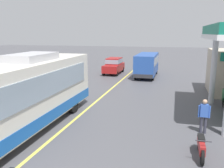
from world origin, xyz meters
TOP-DOWN VIEW (x-y plane):
  - ground at (0.00, 20.00)m, footprint 120.00×120.00m
  - lane_divider_stripe at (0.00, 15.00)m, footprint 0.16×50.00m
  - coach_bus_main at (-1.67, 5.44)m, footprint 2.60×11.04m
  - minibus_opposing_lane at (2.18, 22.24)m, footprint 2.04×6.13m
  - motorcycle_parked_forecourt at (6.33, 5.05)m, footprint 0.55×1.80m
  - pedestrian_near_pump at (6.63, 7.47)m, footprint 0.55×0.22m
  - car_trailing_behind_bus at (-1.76, 23.19)m, footprint 1.70×4.20m

SIDE VIEW (x-z plane):
  - ground at x=0.00m, z-range 0.00..0.00m
  - lane_divider_stripe at x=0.00m, z-range 0.00..0.01m
  - motorcycle_parked_forecourt at x=6.33m, z-range -0.02..0.90m
  - pedestrian_near_pump at x=6.63m, z-range 0.10..1.76m
  - car_trailing_behind_bus at x=-1.76m, z-range 0.10..1.92m
  - minibus_opposing_lane at x=2.18m, z-range 0.25..2.69m
  - coach_bus_main at x=-1.67m, z-range -0.12..3.56m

